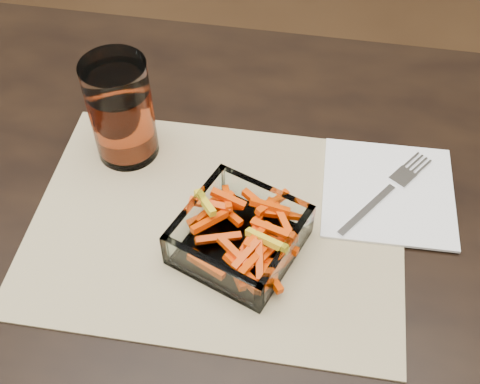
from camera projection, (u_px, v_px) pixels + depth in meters
name	position (u px, v px, depth m)	size (l,w,h in m)	color
dining_table	(230.00, 299.00, 0.77)	(1.60, 0.90, 0.75)	black
placemat	(217.00, 225.00, 0.73)	(0.45, 0.33, 0.00)	tan
glass_bowl	(239.00, 237.00, 0.69)	(0.17, 0.17, 0.05)	white
tumbler	(122.00, 113.00, 0.76)	(0.08, 0.08, 0.14)	white
napkin	(388.00, 192.00, 0.76)	(0.16, 0.16, 0.00)	white
fork	(388.00, 191.00, 0.76)	(0.12, 0.15, 0.00)	silver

